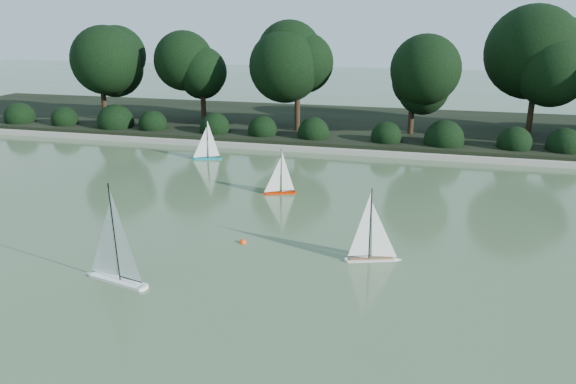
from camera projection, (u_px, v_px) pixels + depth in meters
The scene contains 10 objects.
ground at pixel (318, 277), 9.69m from camera, with size 80.00×80.00×0.00m, color #32492C.
pond_coping at pixel (374, 153), 17.97m from camera, with size 40.00×0.35×0.18m, color gray.
far_bank at pixel (385, 128), 21.64m from camera, with size 40.00×8.00×0.30m, color black.
tree_line at pixel (421, 66), 19.15m from camera, with size 26.31×3.93×4.39m.
shrub_hedge at pixel (378, 136), 18.69m from camera, with size 29.10×1.10×1.10m.
sailboat_white_a at pixel (112, 265), 9.47m from camera, with size 1.38×0.53×1.89m.
sailboat_white_b at pixel (376, 249), 10.27m from camera, with size 1.07×0.48×1.48m.
sailboat_orange at pixel (277, 186), 14.11m from camera, with size 0.89×0.45×1.25m.
sailboat_teal at pixel (205, 153), 17.49m from camera, with size 0.96×0.48×1.35m.
race_buoy at pixel (243, 243), 11.13m from camera, with size 0.15×0.15×0.15m, color #E7420C.
Camera 1 is at (1.68, -8.64, 4.34)m, focal length 35.00 mm.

